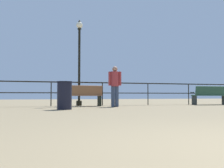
# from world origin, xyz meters

# --- Properties ---
(pier_railing) EXTENTS (20.42, 0.05, 1.05)m
(pier_railing) POSITION_xyz_m (-0.00, 9.95, 0.78)
(pier_railing) COLOR black
(pier_railing) RESTS_ON ground_plane
(bench_near_left) EXTENTS (1.65, 0.72, 0.87)m
(bench_near_left) POSITION_xyz_m (0.10, 9.31, 0.50)
(bench_near_left) COLOR brown
(bench_near_left) RESTS_ON ground_plane
(bench_near_right) EXTENTS (1.80, 0.79, 0.90)m
(bench_near_right) POSITION_xyz_m (6.47, 9.30, 0.51)
(bench_near_right) COLOR #284C3A
(bench_near_right) RESTS_ON ground_plane
(lamppost_center) EXTENTS (0.29, 0.29, 3.87)m
(lamppost_center) POSITION_xyz_m (0.10, 10.13, 2.18)
(lamppost_center) COLOR black
(lamppost_center) RESTS_ON ground_plane
(person_at_railing) EXTENTS (0.51, 0.31, 1.63)m
(person_at_railing) POSITION_xyz_m (1.25, 8.55, 0.93)
(person_at_railing) COLOR #344059
(person_at_railing) RESTS_ON ground_plane
(trash_bin) EXTENTS (0.49, 0.49, 0.91)m
(trash_bin) POSITION_xyz_m (-0.95, 7.14, 0.46)
(trash_bin) COLOR black
(trash_bin) RESTS_ON ground_plane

